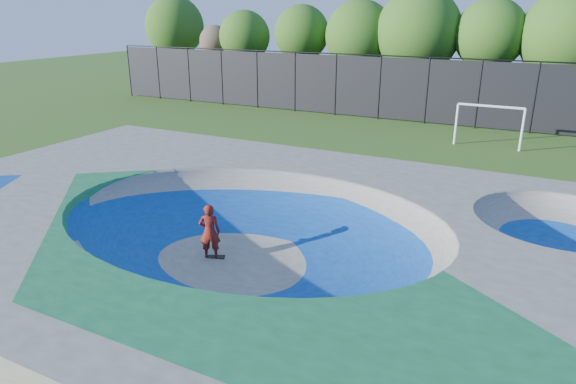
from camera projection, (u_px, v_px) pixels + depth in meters
name	position (u px, v px, depth m)	size (l,w,h in m)	color
ground	(250.00, 263.00, 14.33)	(120.00, 120.00, 0.00)	#2F5317
skate_deck	(249.00, 238.00, 14.08)	(22.00, 14.00, 1.50)	gray
skater	(210.00, 232.00, 14.34)	(0.60, 0.39, 1.63)	red
skateboard	(211.00, 257.00, 14.61)	(0.78, 0.22, 0.05)	black
soccer_goal	(490.00, 118.00, 25.90)	(3.30, 0.12, 2.18)	white
fence	(427.00, 90.00, 31.25)	(48.09, 0.09, 4.04)	black
treeline	(523.00, 37.00, 32.34)	(54.03, 7.37, 8.20)	#413420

